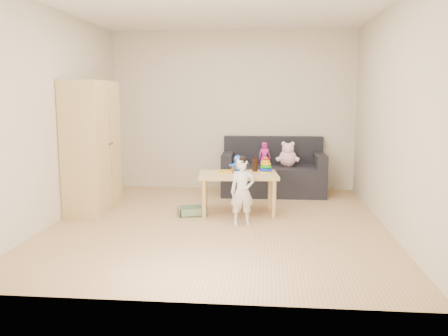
# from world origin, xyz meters

# --- Properties ---
(room) EXTENTS (4.50, 4.50, 4.50)m
(room) POSITION_xyz_m (0.00, 0.00, 1.30)
(room) COLOR tan
(room) RESTS_ON ground
(wardrobe) EXTENTS (0.48, 0.97, 1.74)m
(wardrobe) POSITION_xyz_m (-1.75, 0.50, 0.87)
(wardrobe) COLOR tan
(wardrobe) RESTS_ON ground
(sofa) EXTENTS (1.61, 0.83, 0.45)m
(sofa) POSITION_xyz_m (0.68, 1.82, 0.23)
(sofa) COLOR black
(sofa) RESTS_ON ground
(play_table) EXTENTS (1.08, 0.74, 0.54)m
(play_table) POSITION_xyz_m (0.21, 0.53, 0.27)
(play_table) COLOR tan
(play_table) RESTS_ON ground
(storage_bin) EXTENTS (0.43, 0.37, 0.11)m
(storage_bin) POSITION_xyz_m (-0.38, 0.38, 0.05)
(storage_bin) COLOR #678762
(storage_bin) RESTS_ON ground
(toddler) EXTENTS (0.33, 0.25, 0.79)m
(toddler) POSITION_xyz_m (0.30, -0.01, 0.40)
(toddler) COLOR white
(toddler) RESTS_ON ground
(pink_bear) EXTENTS (0.35, 0.32, 0.33)m
(pink_bear) POSITION_xyz_m (0.90, 1.79, 0.61)
(pink_bear) COLOR #FFBBD2
(pink_bear) RESTS_ON sofa
(doll) EXTENTS (0.22, 0.18, 0.37)m
(doll) POSITION_xyz_m (0.54, 1.80, 0.63)
(doll) COLOR #DF2999
(doll) RESTS_ON sofa
(ring_stacker) EXTENTS (0.17, 0.17, 0.20)m
(ring_stacker) POSITION_xyz_m (0.57, 0.65, 0.62)
(ring_stacker) COLOR yellow
(ring_stacker) RESTS_ON play_table
(brown_bottle) EXTENTS (0.07, 0.07, 0.21)m
(brown_bottle) POSITION_xyz_m (0.43, 0.74, 0.62)
(brown_bottle) COLOR black
(brown_bottle) RESTS_ON play_table
(blue_plush) EXTENTS (0.20, 0.16, 0.23)m
(blue_plush) POSITION_xyz_m (0.20, 0.66, 0.65)
(blue_plush) COLOR blue
(blue_plush) RESTS_ON play_table
(wooden_figure) EXTENTS (0.05, 0.05, 0.11)m
(wooden_figure) POSITION_xyz_m (0.15, 0.51, 0.59)
(wooden_figure) COLOR brown
(wooden_figure) RESTS_ON play_table
(yellow_book) EXTENTS (0.24, 0.24, 0.02)m
(yellow_book) POSITION_xyz_m (0.05, 0.64, 0.54)
(yellow_book) COLOR gold
(yellow_book) RESTS_ON play_table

